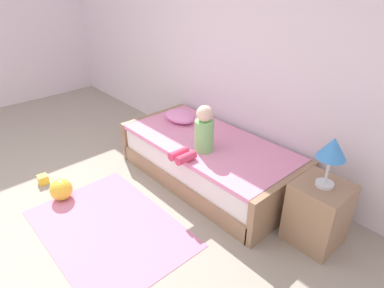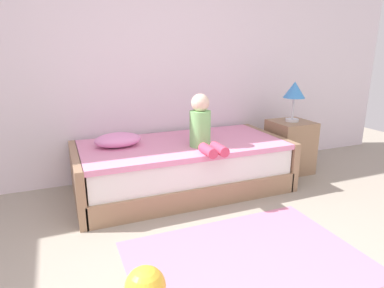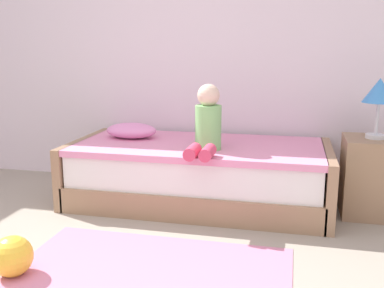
% 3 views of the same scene
% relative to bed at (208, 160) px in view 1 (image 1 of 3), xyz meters
% --- Properties ---
extents(ground_plane, '(9.20, 9.20, 0.00)m').
position_rel_bed_xyz_m(ground_plane, '(-0.47, -2.00, -0.25)').
color(ground_plane, '#9E9384').
extents(wall_rear, '(7.20, 0.10, 2.90)m').
position_rel_bed_xyz_m(wall_rear, '(-0.47, 0.60, 1.20)').
color(wall_rear, white).
rests_on(wall_rear, ground).
extents(bed, '(2.11, 1.00, 0.50)m').
position_rel_bed_xyz_m(bed, '(0.00, 0.00, 0.00)').
color(bed, '#997556').
rests_on(bed, ground).
extents(nightstand, '(0.44, 0.44, 0.60)m').
position_rel_bed_xyz_m(nightstand, '(1.35, 0.03, 0.05)').
color(nightstand, '#997556').
rests_on(nightstand, ground).
extents(table_lamp, '(0.24, 0.24, 0.45)m').
position_rel_bed_xyz_m(table_lamp, '(1.35, 0.03, 0.69)').
color(table_lamp, silver).
rests_on(table_lamp, nightstand).
extents(child_figure, '(0.20, 0.51, 0.50)m').
position_rel_bed_xyz_m(child_figure, '(0.11, -0.23, 0.46)').
color(child_figure, '#7FC672').
rests_on(child_figure, bed).
extents(pillow, '(0.44, 0.30, 0.13)m').
position_rel_bed_xyz_m(pillow, '(-0.62, 0.10, 0.32)').
color(pillow, '#EA8CC6').
rests_on(pillow, bed).
extents(toy_ball, '(0.23, 0.23, 0.23)m').
position_rel_bed_xyz_m(toy_ball, '(-0.77, -1.44, -0.13)').
color(toy_ball, yellow).
rests_on(toy_ball, ground).
extents(area_rug, '(1.60, 1.10, 0.01)m').
position_rel_bed_xyz_m(area_rug, '(-0.02, -1.30, -0.24)').
color(area_rug, pink).
rests_on(area_rug, ground).
extents(toy_block, '(0.11, 0.11, 0.11)m').
position_rel_bed_xyz_m(toy_block, '(-1.19, -1.49, -0.19)').
color(toy_block, yellow).
rests_on(toy_block, ground).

